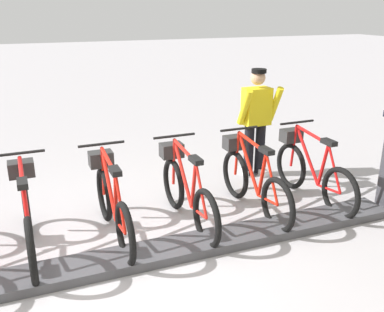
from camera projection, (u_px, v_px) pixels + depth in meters
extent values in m
plane|color=#AFACAF|center=(103.00, 269.00, 4.38)|extent=(60.00, 60.00, 0.00)
cube|color=#47474C|center=(102.00, 264.00, 4.36)|extent=(0.44, 7.11, 0.10)
torus|color=black|center=(340.00, 193.00, 5.32)|extent=(0.67, 0.08, 0.67)
torus|color=black|center=(291.00, 166.00, 6.23)|extent=(0.67, 0.08, 0.67)
cylinder|color=red|center=(307.00, 155.00, 5.84)|extent=(0.60, 0.05, 0.70)
cylinder|color=red|center=(323.00, 165.00, 5.56)|extent=(0.16, 0.05, 0.61)
cylinder|color=red|center=(312.00, 135.00, 5.69)|extent=(0.69, 0.05, 0.11)
cylinder|color=red|center=(329.00, 189.00, 5.51)|extent=(0.43, 0.04, 0.09)
cylinder|color=red|center=(334.00, 169.00, 5.36)|extent=(0.33, 0.04, 0.56)
cylinder|color=red|center=(294.00, 146.00, 6.11)|extent=(0.10, 0.04, 0.62)
cube|color=black|center=(329.00, 142.00, 5.39)|extent=(0.22, 0.10, 0.06)
cylinder|color=black|center=(297.00, 122.00, 5.96)|extent=(0.04, 0.54, 0.03)
cube|color=#2D2D2D|center=(291.00, 136.00, 6.13)|extent=(0.20, 0.28, 0.18)
torus|color=black|center=(278.00, 205.00, 5.00)|extent=(0.67, 0.08, 0.67)
torus|color=black|center=(235.00, 174.00, 5.92)|extent=(0.67, 0.08, 0.67)
cylinder|color=red|center=(248.00, 163.00, 5.53)|extent=(0.60, 0.05, 0.70)
cylinder|color=red|center=(262.00, 175.00, 5.24)|extent=(0.16, 0.05, 0.61)
cylinder|color=red|center=(252.00, 142.00, 5.38)|extent=(0.69, 0.05, 0.11)
cylinder|color=red|center=(268.00, 200.00, 5.20)|extent=(0.43, 0.04, 0.09)
cylinder|color=red|center=(272.00, 179.00, 5.05)|extent=(0.33, 0.04, 0.56)
cylinder|color=red|center=(237.00, 154.00, 5.79)|extent=(0.10, 0.04, 0.62)
cube|color=black|center=(266.00, 151.00, 5.08)|extent=(0.22, 0.10, 0.06)
cylinder|color=black|center=(239.00, 129.00, 5.65)|extent=(0.04, 0.54, 0.03)
cube|color=#2D2D2D|center=(235.00, 142.00, 5.82)|extent=(0.20, 0.28, 0.18)
torus|color=black|center=(207.00, 218.00, 4.69)|extent=(0.67, 0.08, 0.67)
torus|color=black|center=(173.00, 184.00, 5.61)|extent=(0.67, 0.08, 0.67)
cylinder|color=red|center=(183.00, 173.00, 5.22)|extent=(0.60, 0.05, 0.70)
cylinder|color=red|center=(194.00, 186.00, 4.93)|extent=(0.16, 0.05, 0.61)
cylinder|color=red|center=(184.00, 151.00, 5.06)|extent=(0.69, 0.05, 0.11)
cylinder|color=red|center=(199.00, 213.00, 4.89)|extent=(0.43, 0.04, 0.09)
cylinder|color=red|center=(201.00, 190.00, 4.73)|extent=(0.33, 0.04, 0.56)
cylinder|color=red|center=(174.00, 162.00, 5.48)|extent=(0.10, 0.04, 0.62)
cube|color=black|center=(196.00, 160.00, 4.77)|extent=(0.22, 0.10, 0.06)
cylinder|color=black|center=(174.00, 136.00, 5.34)|extent=(0.04, 0.54, 0.03)
cube|color=#2D2D2D|center=(172.00, 150.00, 5.50)|extent=(0.20, 0.28, 0.18)
torus|color=black|center=(125.00, 234.00, 4.38)|extent=(0.67, 0.08, 0.67)
torus|color=black|center=(104.00, 194.00, 5.29)|extent=(0.67, 0.08, 0.67)
cylinder|color=red|center=(109.00, 183.00, 4.90)|extent=(0.60, 0.05, 0.70)
cylinder|color=red|center=(116.00, 198.00, 4.62)|extent=(0.16, 0.05, 0.61)
cylinder|color=red|center=(108.00, 160.00, 4.75)|extent=(0.69, 0.05, 0.11)
cylinder|color=red|center=(121.00, 227.00, 4.57)|extent=(0.43, 0.04, 0.09)
cylinder|color=red|center=(120.00, 203.00, 4.42)|extent=(0.33, 0.04, 0.56)
cylinder|color=red|center=(103.00, 172.00, 5.17)|extent=(0.10, 0.04, 0.62)
cube|color=black|center=(115.00, 171.00, 4.45)|extent=(0.22, 0.10, 0.06)
cylinder|color=black|center=(101.00, 144.00, 5.02)|extent=(0.04, 0.54, 0.03)
cube|color=#2D2D2D|center=(101.00, 159.00, 5.19)|extent=(0.20, 0.28, 0.18)
torus|color=black|center=(32.00, 251.00, 4.06)|extent=(0.67, 0.08, 0.67)
torus|color=black|center=(26.00, 206.00, 4.98)|extent=(0.67, 0.08, 0.67)
cylinder|color=red|center=(25.00, 195.00, 4.59)|extent=(0.60, 0.05, 0.70)
cylinder|color=red|center=(26.00, 212.00, 4.30)|extent=(0.16, 0.05, 0.61)
cylinder|color=red|center=(21.00, 171.00, 4.44)|extent=(0.69, 0.05, 0.11)
cylinder|color=red|center=(31.00, 243.00, 4.26)|extent=(0.43, 0.04, 0.09)
cylinder|color=red|center=(27.00, 218.00, 4.11)|extent=(0.33, 0.04, 0.56)
cylinder|color=red|center=(23.00, 182.00, 4.85)|extent=(0.10, 0.04, 0.62)
cube|color=black|center=(22.00, 183.00, 4.14)|extent=(0.22, 0.10, 0.06)
cylinder|color=black|center=(19.00, 153.00, 4.71)|extent=(0.04, 0.54, 0.03)
cube|color=#2D2D2D|center=(21.00, 169.00, 4.88)|extent=(0.20, 0.28, 0.18)
cube|color=white|center=(261.00, 172.00, 6.80)|extent=(0.26, 0.12, 0.10)
cube|color=white|center=(245.00, 171.00, 6.82)|extent=(0.26, 0.12, 0.10)
cylinder|color=black|center=(260.00, 148.00, 6.72)|extent=(0.15, 0.15, 0.82)
cylinder|color=black|center=(249.00, 149.00, 6.65)|extent=(0.15, 0.15, 0.82)
cube|color=yellow|center=(257.00, 106.00, 6.46)|extent=(0.27, 0.41, 0.56)
cylinder|color=yellow|center=(275.00, 104.00, 6.47)|extent=(0.34, 0.11, 0.57)
cylinder|color=yellow|center=(245.00, 107.00, 6.27)|extent=(0.34, 0.11, 0.57)
sphere|color=tan|center=(258.00, 78.00, 6.32)|extent=(0.22, 0.22, 0.22)
cylinder|color=black|center=(259.00, 71.00, 6.27)|extent=(0.22, 0.22, 0.06)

